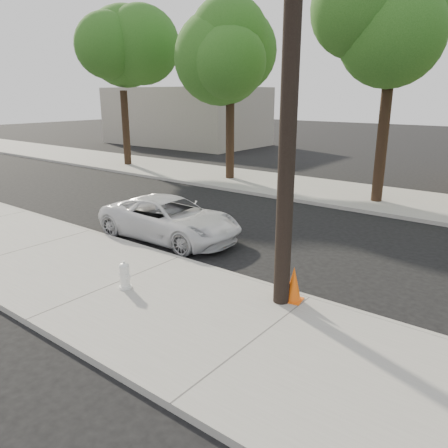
{
  "coord_description": "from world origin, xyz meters",
  "views": [
    {
      "loc": [
        7.86,
        -10.22,
        4.45
      ],
      "look_at": [
        0.8,
        -1.09,
        1.0
      ],
      "focal_mm": 35.0,
      "sensor_mm": 36.0,
      "label": 1
    }
  ],
  "objects": [
    {
      "name": "police_cruiser",
      "position": [
        -1.61,
        -0.77,
        0.66
      ],
      "size": [
        4.84,
        2.36,
        1.32
      ],
      "primitive_type": "imported",
      "rotation": [
        0.0,
        0.0,
        1.61
      ],
      "color": "silver",
      "rests_on": "ground"
    },
    {
      "name": "utility_pole",
      "position": [
        3.6,
        -2.7,
        4.7
      ],
      "size": [
        1.4,
        0.34,
        9.0
      ],
      "color": "black",
      "rests_on": "near_sidewalk"
    },
    {
      "name": "near_sidewalk",
      "position": [
        0.0,
        -4.3,
        0.07
      ],
      "size": [
        90.0,
        4.4,
        0.15
      ],
      "primitive_type": "cube",
      "color": "gray",
      "rests_on": "ground"
    },
    {
      "name": "tree_a",
      "position": [
        -13.8,
        7.85,
        6.53
      ],
      "size": [
        4.65,
        4.5,
        9.0
      ],
      "color": "black",
      "rests_on": "far_sidewalk"
    },
    {
      "name": "ground",
      "position": [
        0.0,
        0.0,
        0.0
      ],
      "size": [
        120.0,
        120.0,
        0.0
      ],
      "primitive_type": "plane",
      "color": "black",
      "rests_on": "ground"
    },
    {
      "name": "far_sidewalk",
      "position": [
        0.0,
        8.5,
        0.07
      ],
      "size": [
        90.0,
        5.0,
        0.15
      ],
      "primitive_type": "cube",
      "color": "gray",
      "rests_on": "ground"
    },
    {
      "name": "traffic_cone",
      "position": [
        3.78,
        -2.5,
        0.52
      ],
      "size": [
        0.46,
        0.46,
        0.77
      ],
      "rotation": [
        0.0,
        0.0,
        0.17
      ],
      "color": "#FF5F0D",
      "rests_on": "near_sidewalk"
    },
    {
      "name": "curb_near",
      "position": [
        0.0,
        -2.1,
        0.07
      ],
      "size": [
        90.0,
        0.12,
        0.16
      ],
      "primitive_type": "cube",
      "color": "#9E9B93",
      "rests_on": "ground"
    },
    {
      "name": "tree_b",
      "position": [
        -5.81,
        8.06,
        6.15
      ],
      "size": [
        4.34,
        4.2,
        8.45
      ],
      "color": "black",
      "rests_on": "far_sidewalk"
    },
    {
      "name": "tree_c",
      "position": [
        2.22,
        7.64,
        6.91
      ],
      "size": [
        4.96,
        4.8,
        9.55
      ],
      "color": "black",
      "rests_on": "far_sidewalk"
    },
    {
      "name": "fire_hydrant",
      "position": [
        0.41,
        -4.31,
        0.45
      ],
      "size": [
        0.32,
        0.3,
        0.62
      ],
      "rotation": [
        0.0,
        0.0,
        0.02
      ],
      "color": "white",
      "rests_on": "near_sidewalk"
    },
    {
      "name": "building_far",
      "position": [
        -20.0,
        20.0,
        2.5
      ],
      "size": [
        14.0,
        8.0,
        5.0
      ],
      "primitive_type": "cube",
      "color": "gray",
      "rests_on": "ground"
    }
  ]
}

